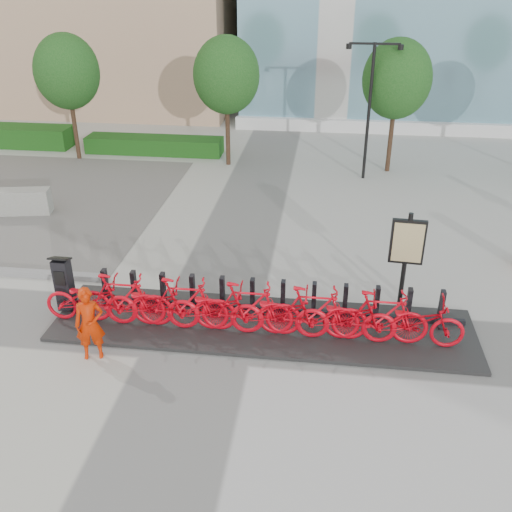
# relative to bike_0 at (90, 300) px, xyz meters

# --- Properties ---
(ground) EXTENTS (120.00, 120.00, 0.00)m
(ground) POSITION_rel_bike_0_xyz_m (2.60, 0.05, -0.64)
(ground) COLOR #A3A3A3
(hedge_b) EXTENTS (6.00, 1.20, 0.70)m
(hedge_b) POSITION_rel_bike_0_xyz_m (-2.40, 13.25, -0.29)
(hedge_b) COLOR #194213
(hedge_b) RESTS_ON ground
(tree_0) EXTENTS (2.60, 2.60, 5.10)m
(tree_0) POSITION_rel_bike_0_xyz_m (-5.40, 12.05, 2.95)
(tree_0) COLOR brown
(tree_0) RESTS_ON ground
(tree_1) EXTENTS (2.60, 2.60, 5.10)m
(tree_1) POSITION_rel_bike_0_xyz_m (1.10, 12.05, 2.95)
(tree_1) COLOR brown
(tree_1) RESTS_ON ground
(tree_2) EXTENTS (2.60, 2.60, 5.10)m
(tree_2) POSITION_rel_bike_0_xyz_m (7.60, 12.05, 2.95)
(tree_2) COLOR brown
(tree_2) RESTS_ON ground
(streetlamp) EXTENTS (2.00, 0.20, 5.00)m
(streetlamp) POSITION_rel_bike_0_xyz_m (6.60, 11.05, 2.49)
(streetlamp) COLOR black
(streetlamp) RESTS_ON ground
(dock_pad) EXTENTS (9.60, 2.40, 0.08)m
(dock_pad) POSITION_rel_bike_0_xyz_m (3.90, 0.35, -0.60)
(dock_pad) COLOR black
(dock_pad) RESTS_ON ground
(dock_rail_posts) EXTENTS (8.02, 0.50, 0.85)m
(dock_rail_posts) POSITION_rel_bike_0_xyz_m (3.96, 0.82, -0.13)
(dock_rail_posts) COLOR black
(dock_rail_posts) RESTS_ON dock_pad
(bike_0) EXTENTS (2.13, 0.74, 1.12)m
(bike_0) POSITION_rel_bike_0_xyz_m (0.00, 0.00, 0.00)
(bike_0) COLOR red
(bike_0) RESTS_ON dock_pad
(bike_1) EXTENTS (2.06, 0.58, 1.24)m
(bike_1) POSITION_rel_bike_0_xyz_m (0.72, 0.00, 0.06)
(bike_1) COLOR red
(bike_1) RESTS_ON dock_pad
(bike_2) EXTENTS (2.13, 0.74, 1.12)m
(bike_2) POSITION_rel_bike_0_xyz_m (1.44, 0.00, 0.00)
(bike_2) COLOR red
(bike_2) RESTS_ON dock_pad
(bike_3) EXTENTS (2.06, 0.58, 1.24)m
(bike_3) POSITION_rel_bike_0_xyz_m (2.16, 0.00, 0.06)
(bike_3) COLOR red
(bike_3) RESTS_ON dock_pad
(bike_4) EXTENTS (2.13, 0.74, 1.12)m
(bike_4) POSITION_rel_bike_0_xyz_m (2.88, 0.00, 0.00)
(bike_4) COLOR red
(bike_4) RESTS_ON dock_pad
(bike_5) EXTENTS (2.06, 0.58, 1.24)m
(bike_5) POSITION_rel_bike_0_xyz_m (3.60, 0.00, 0.06)
(bike_5) COLOR red
(bike_5) RESTS_ON dock_pad
(bike_6) EXTENTS (2.13, 0.74, 1.12)m
(bike_6) POSITION_rel_bike_0_xyz_m (4.32, 0.00, 0.00)
(bike_6) COLOR red
(bike_6) RESTS_ON dock_pad
(bike_7) EXTENTS (2.06, 0.58, 1.24)m
(bike_7) POSITION_rel_bike_0_xyz_m (5.04, 0.00, 0.06)
(bike_7) COLOR red
(bike_7) RESTS_ON dock_pad
(bike_8) EXTENTS (2.13, 0.74, 1.12)m
(bike_8) POSITION_rel_bike_0_xyz_m (5.76, 0.00, 0.00)
(bike_8) COLOR red
(bike_8) RESTS_ON dock_pad
(bike_9) EXTENTS (2.06, 0.58, 1.24)m
(bike_9) POSITION_rel_bike_0_xyz_m (6.48, 0.00, 0.06)
(bike_9) COLOR red
(bike_9) RESTS_ON dock_pad
(bike_10) EXTENTS (2.13, 0.74, 1.12)m
(bike_10) POSITION_rel_bike_0_xyz_m (7.20, 0.00, 0.00)
(bike_10) COLOR red
(bike_10) RESTS_ON dock_pad
(kiosk) EXTENTS (0.44, 0.37, 1.42)m
(kiosk) POSITION_rel_bike_0_xyz_m (-0.80, 0.43, 0.12)
(kiosk) COLOR black
(kiosk) RESTS_ON dock_pad
(worker_red) EXTENTS (0.69, 0.56, 1.65)m
(worker_red) POSITION_rel_bike_0_xyz_m (0.49, -1.20, 0.18)
(worker_red) COLOR #C32401
(worker_red) RESTS_ON ground
(jersey_barrier) EXTENTS (2.23, 0.99, 0.83)m
(jersey_barrier) POSITION_rel_bike_0_xyz_m (-4.96, 5.98, -0.22)
(jersey_barrier) COLOR gray
(jersey_barrier) RESTS_ON ground
(map_sign) EXTENTS (0.80, 0.18, 2.42)m
(map_sign) POSITION_rel_bike_0_xyz_m (7.12, 1.73, 0.96)
(map_sign) COLOR black
(map_sign) RESTS_ON ground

